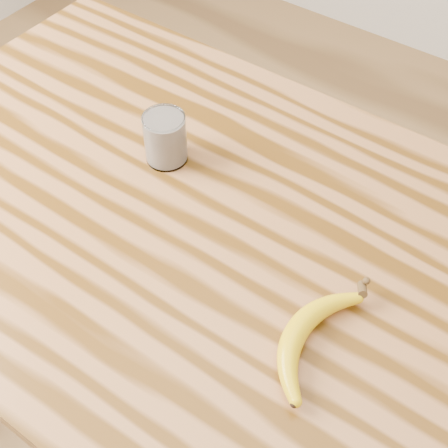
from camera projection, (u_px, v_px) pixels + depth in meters
The scene contains 3 objects.
table at pixel (189, 264), 1.10m from camera, with size 1.20×0.80×0.90m.
smoothie_glass at pixel (165, 138), 1.05m from camera, with size 0.07×0.07×0.09m.
banana at pixel (297, 330), 0.84m from camera, with size 0.10×0.27×0.03m, color yellow, non-canonical shape.
Camera 1 is at (0.43, -0.50, 1.65)m, focal length 50.00 mm.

